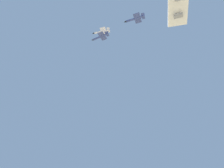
# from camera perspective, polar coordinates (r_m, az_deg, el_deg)

# --- Properties ---
(chase_jet_lead) EXTENTS (9.22, 15.01, 4.00)m
(chase_jet_lead) POSITION_cam_1_polar(r_m,az_deg,el_deg) (149.79, 6.49, 17.65)
(chase_jet_lead) COLOR #38478C
(chase_jet_left_wing) EXTENTS (10.09, 14.64, 4.00)m
(chase_jet_left_wing) POSITION_cam_1_polar(r_m,az_deg,el_deg) (173.58, -2.86, 14.41)
(chase_jet_left_wing) COLOR silver
(chase_jet_right_wing) EXTENTS (8.93, 15.27, 4.00)m
(chase_jet_right_wing) POSITION_cam_1_polar(r_m,az_deg,el_deg) (165.49, -3.21, 13.04)
(chase_jet_right_wing) COLOR #38478C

